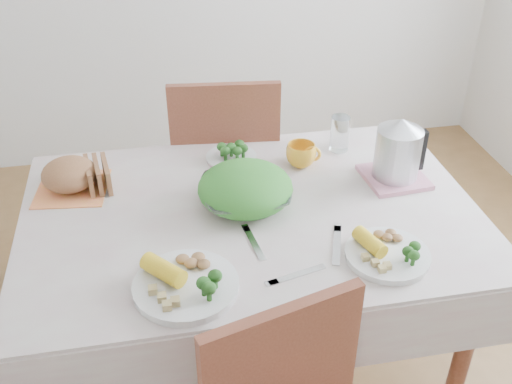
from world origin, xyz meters
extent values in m
plane|color=brown|center=(0.00, 0.00, 0.00)|extent=(3.60, 3.60, 0.00)
cube|color=brown|center=(0.00, 0.00, 0.38)|extent=(1.40, 0.90, 0.75)
cube|color=beige|center=(0.00, 0.00, 0.76)|extent=(1.50, 1.00, 0.01)
cube|color=brown|center=(0.01, 0.69, 0.47)|extent=(0.50, 0.50, 1.01)
imported|color=white|center=(-0.01, 0.04, 0.80)|extent=(0.30, 0.30, 0.07)
cylinder|color=white|center=(-0.25, -0.34, 0.77)|extent=(0.38, 0.38, 0.02)
cylinder|color=white|center=(0.35, -0.32, 0.77)|extent=(0.26, 0.26, 0.02)
cylinder|color=beige|center=(-0.01, 0.34, 0.77)|extent=(0.25, 0.25, 0.02)
cube|color=#FF904D|center=(-0.59, 0.24, 0.76)|extent=(0.27, 0.27, 0.00)
ellipsoid|color=brown|center=(-0.59, 0.24, 0.82)|extent=(0.25, 0.24, 0.11)
imported|color=yellow|center=(0.23, 0.25, 0.81)|extent=(0.15, 0.15, 0.09)
cylinder|color=white|center=(0.41, 0.34, 0.83)|extent=(0.08, 0.08, 0.14)
cube|color=#D07F96|center=(0.54, 0.10, 0.77)|extent=(0.22, 0.22, 0.02)
cylinder|color=#B2B5BA|center=(0.54, 0.10, 0.88)|extent=(0.20, 0.20, 0.22)
cube|color=silver|center=(-0.02, -0.17, 0.76)|extent=(0.04, 0.18, 0.00)
cube|color=silver|center=(0.22, -0.23, 0.76)|extent=(0.08, 0.19, 0.00)
cube|color=silver|center=(0.07, -0.34, 0.76)|extent=(0.18, 0.06, 0.00)
camera|label=1|loc=(-0.29, -1.59, 1.91)|focal=42.00mm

